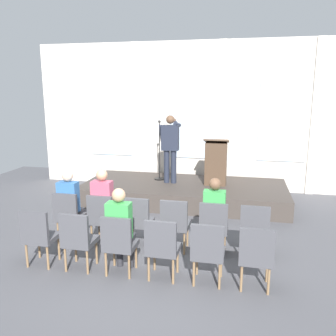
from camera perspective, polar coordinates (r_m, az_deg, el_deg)
ground_plane at (r=5.70m, az=-3.76°, el=-16.08°), size 13.00×13.00×0.00m
rear_partition at (r=9.93m, az=4.24°, el=8.28°), size 9.06×0.14×4.06m
stage_platform at (r=8.90m, az=2.60°, el=-3.96°), size 5.02×2.16×0.44m
speaker at (r=8.78m, az=0.36°, el=3.90°), size 0.51×0.69×1.70m
mic_stand at (r=9.22m, az=-1.37°, el=0.18°), size 0.28×0.28×1.56m
lectern at (r=8.77m, az=7.77°, el=0.90°), size 0.60×0.48×1.16m
chair_r0_c0 at (r=6.70m, az=-15.81°, el=-7.12°), size 0.46×0.44×0.94m
audience_r0_c0 at (r=6.70m, az=-15.59°, el=-5.26°), size 0.36×0.39×1.33m
chair_r0_c1 at (r=6.43m, az=-10.57°, el=-7.68°), size 0.46×0.44×0.94m
audience_r0_c1 at (r=6.42m, az=-10.38°, el=-5.54°), size 0.36×0.39×1.38m
chair_r0_c2 at (r=6.21m, az=-4.90°, el=-8.22°), size 0.46×0.44×0.94m
chair_r0_c3 at (r=6.06m, az=1.13°, el=-8.71°), size 0.46×0.44×0.94m
chair_r0_c4 at (r=5.98m, az=7.41°, el=-9.11°), size 0.46×0.44×0.94m
audience_r0_c4 at (r=5.99m, az=7.53°, el=-7.04°), size 0.36×0.39×1.33m
chair_r0_c5 at (r=5.97m, az=13.80°, el=-9.42°), size 0.46×0.44×0.94m
chair_r1_c0 at (r=5.93m, az=-20.18°, el=-10.00°), size 0.46×0.44×0.94m
chair_r1_c1 at (r=5.62m, az=-14.39°, el=-10.86°), size 0.46×0.44×0.94m
chair_r1_c2 at (r=5.37m, az=-7.95°, el=-11.69°), size 0.46×0.44×0.94m
audience_r1_c2 at (r=5.36m, az=-7.72°, el=-9.34°), size 0.36×0.39×1.33m
chair_r1_c3 at (r=5.19m, az=-0.95°, el=-12.42°), size 0.46×0.44×0.94m
chair_r1_c4 at (r=5.10m, az=6.46°, el=-12.99°), size 0.46×0.44×0.94m
chair_r1_c5 at (r=5.09m, az=14.06°, el=-13.36°), size 0.46×0.44×0.94m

